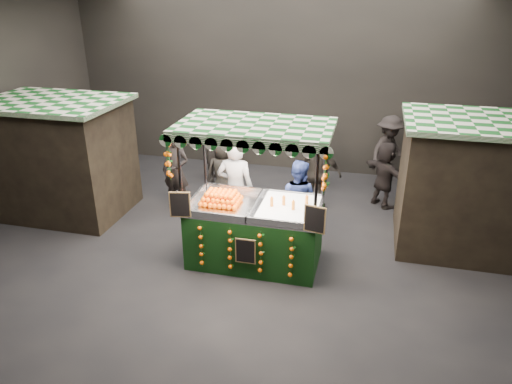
# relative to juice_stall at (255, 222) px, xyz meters

# --- Properties ---
(ground) EXTENTS (12.00, 12.00, 0.00)m
(ground) POSITION_rel_juice_stall_xyz_m (-0.39, 0.14, -0.84)
(ground) COLOR black
(ground) RESTS_ON ground
(market_hall) EXTENTS (12.10, 10.10, 5.05)m
(market_hall) POSITION_rel_juice_stall_xyz_m (-0.39, 0.14, 2.54)
(market_hall) COLOR black
(market_hall) RESTS_ON ground
(neighbour_stall_left) EXTENTS (3.00, 2.20, 2.60)m
(neighbour_stall_left) POSITION_rel_juice_stall_xyz_m (-4.79, 1.14, 0.47)
(neighbour_stall_left) COLOR black
(neighbour_stall_left) RESTS_ON ground
(neighbour_stall_right) EXTENTS (3.00, 2.20, 2.60)m
(neighbour_stall_right) POSITION_rel_juice_stall_xyz_m (4.01, 1.64, 0.47)
(neighbour_stall_right) COLOR black
(neighbour_stall_right) RESTS_ON ground
(juice_stall) EXTENTS (2.78, 1.64, 2.69)m
(juice_stall) POSITION_rel_juice_stall_xyz_m (0.00, 0.00, 0.00)
(juice_stall) COLOR black
(juice_stall) RESTS_ON ground
(vendor_grey) EXTENTS (0.78, 0.54, 2.08)m
(vendor_grey) POSITION_rel_juice_stall_xyz_m (-0.65, 0.96, 0.20)
(vendor_grey) COLOR gray
(vendor_grey) RESTS_ON ground
(vendor_blue) EXTENTS (0.94, 0.80, 1.69)m
(vendor_blue) POSITION_rel_juice_stall_xyz_m (0.60, 1.16, 0.01)
(vendor_blue) COLOR navy
(vendor_blue) RESTS_ON ground
(shopper_0) EXTENTS (0.72, 0.52, 1.83)m
(shopper_0) POSITION_rel_juice_stall_xyz_m (-2.37, 1.94, 0.08)
(shopper_0) COLOR black
(shopper_0) RESTS_ON ground
(shopper_1) EXTENTS (0.97, 0.81, 1.79)m
(shopper_1) POSITION_rel_juice_stall_xyz_m (3.79, 1.97, 0.05)
(shopper_1) COLOR black
(shopper_1) RESTS_ON ground
(shopper_2) EXTENTS (1.10, 0.53, 1.82)m
(shopper_2) POSITION_rel_juice_stall_xyz_m (0.85, 2.57, 0.07)
(shopper_2) COLOR black
(shopper_2) RESTS_ON ground
(shopper_3) EXTENTS (1.29, 1.37, 1.87)m
(shopper_3) POSITION_rel_juice_stall_xyz_m (2.41, 4.46, 0.09)
(shopper_3) COLOR black
(shopper_3) RESTS_ON ground
(shopper_4) EXTENTS (0.87, 0.68, 1.57)m
(shopper_4) POSITION_rel_juice_stall_xyz_m (-1.38, 2.39, -0.05)
(shopper_4) COLOR black
(shopper_4) RESTS_ON ground
(shopper_5) EXTENTS (1.35, 1.38, 1.58)m
(shopper_5) POSITION_rel_juice_stall_xyz_m (2.34, 3.16, -0.05)
(shopper_5) COLOR black
(shopper_5) RESTS_ON ground
(shopper_6) EXTENTS (0.49, 0.69, 1.78)m
(shopper_6) POSITION_rel_juice_stall_xyz_m (-2.12, 3.74, 0.05)
(shopper_6) COLOR black
(shopper_6) RESTS_ON ground
(shopper_7) EXTENTS (0.59, 0.76, 1.56)m
(shopper_7) POSITION_rel_juice_stall_xyz_m (0.71, 3.92, -0.06)
(shopper_7) COLOR #2B2623
(shopper_7) RESTS_ON ground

